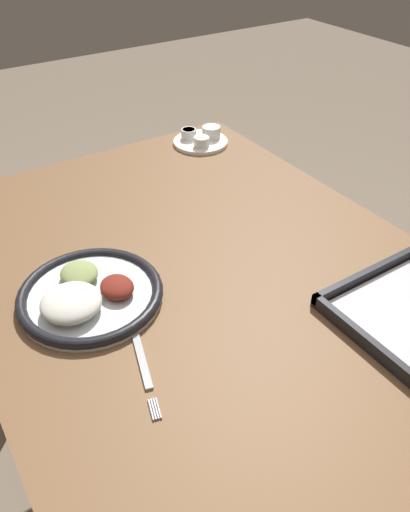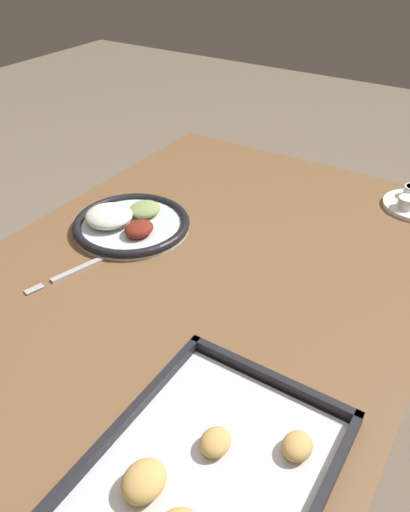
# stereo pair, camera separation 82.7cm
# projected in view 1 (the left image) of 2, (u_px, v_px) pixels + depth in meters

# --- Properties ---
(ground_plane) EXTENTS (8.00, 8.00, 0.00)m
(ground_plane) POSITION_uv_depth(u_px,v_px,m) (208.00, 477.00, 1.40)
(ground_plane) COLOR #7A6B59
(dining_table) EXTENTS (1.18, 0.84, 0.74)m
(dining_table) POSITION_uv_depth(u_px,v_px,m) (209.00, 315.00, 1.01)
(dining_table) COLOR brown
(dining_table) RESTS_ON ground_plane
(dinner_plate) EXTENTS (0.26, 0.26, 0.05)m
(dinner_plate) POSITION_uv_depth(u_px,v_px,m) (88.00, 294.00, 0.87)
(dinner_plate) COLOR silver
(dinner_plate) RESTS_ON dining_table
(fork) EXTENTS (0.19, 0.07, 0.00)m
(fork) POSITION_uv_depth(u_px,v_px,m) (142.00, 362.00, 0.77)
(fork) COLOR #B2B2B7
(fork) RESTS_ON dining_table
(saucer_plate) EXTENTS (0.15, 0.15, 0.04)m
(saucer_plate) POSITION_uv_depth(u_px,v_px,m) (202.00, 139.00, 1.38)
(saucer_plate) COLOR white
(saucer_plate) RESTS_ON dining_table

